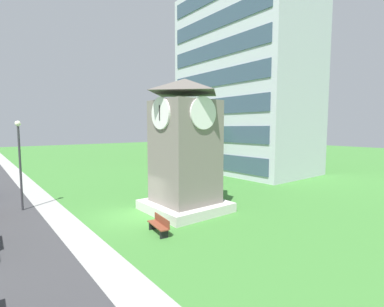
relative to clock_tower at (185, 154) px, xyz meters
The scene contains 7 objects.
ground_plane 5.25m from the clock_tower, 106.62° to the right, with size 160.00×160.00×0.00m, color #3D7A33.
kerb_strip 8.04m from the clock_tower, 98.36° to the right, with size 120.00×1.60×0.01m, color #9E9E99.
office_building 20.42m from the clock_tower, 119.55° to the left, with size 16.48×10.12×22.40m.
clock_tower is the anchor object (origin of this frame).
park_bench 5.47m from the clock_tower, 55.11° to the right, with size 1.85×0.72×0.88m.
street_lamp 10.95m from the clock_tower, 128.55° to the right, with size 0.36×0.36×5.98m.
tree_by_building 14.75m from the clock_tower, 138.25° to the left, with size 4.46×4.46×6.38m.
Camera 1 is at (15.72, -7.57, 5.53)m, focal length 26.17 mm.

